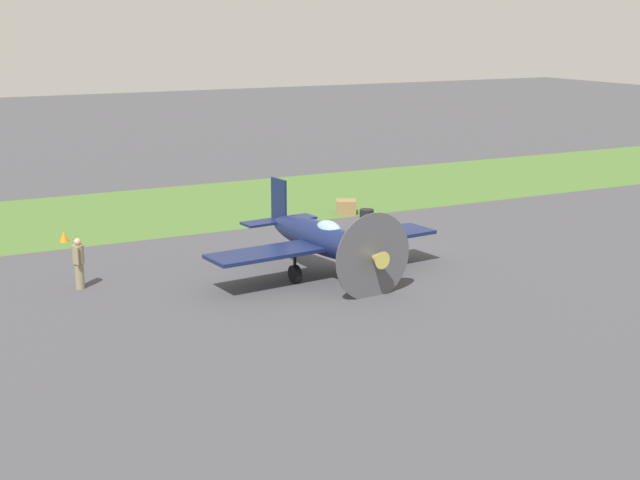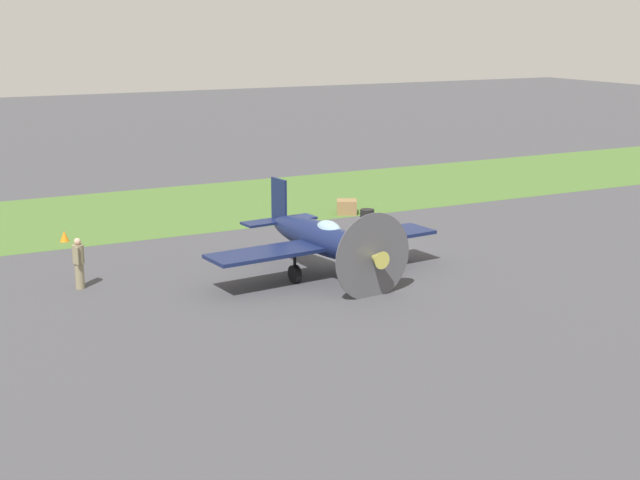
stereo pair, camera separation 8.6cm
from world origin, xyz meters
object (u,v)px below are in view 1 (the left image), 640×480
object	(u,v)px
airplane_lead	(322,239)
ground_crew_chief	(79,262)
fuel_drum	(367,220)
runway_marker_cone	(64,236)
supply_crate	(346,207)

from	to	relation	value
airplane_lead	ground_crew_chief	distance (m)	8.25
fuel_drum	runway_marker_cone	world-z (taller)	fuel_drum
ground_crew_chief	fuel_drum	bearing A→B (deg)	122.01
ground_crew_chief	supply_crate	size ratio (longest dim) A/B	1.92
airplane_lead	supply_crate	xyz separation A→B (m)	(-5.71, -8.54, -0.99)
airplane_lead	supply_crate	size ratio (longest dim) A/B	9.79
supply_crate	runway_marker_cone	xyz separation A→B (m)	(12.72, -0.55, -0.10)
ground_crew_chief	fuel_drum	xyz separation A→B (m)	(-12.80, -3.00, -0.46)
airplane_lead	ground_crew_chief	xyz separation A→B (m)	(7.93, -2.24, -0.40)
airplane_lead	ground_crew_chief	world-z (taller)	airplane_lead
airplane_lead	supply_crate	bearing A→B (deg)	-129.39
runway_marker_cone	ground_crew_chief	bearing A→B (deg)	82.36
ground_crew_chief	fuel_drum	distance (m)	13.15
airplane_lead	supply_crate	world-z (taller)	airplane_lead
fuel_drum	runway_marker_cone	bearing A→B (deg)	-17.93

